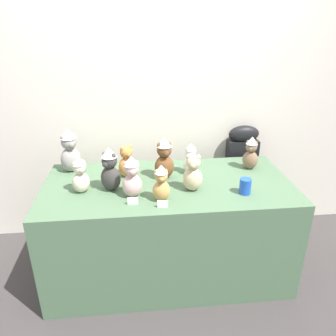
{
  "coord_description": "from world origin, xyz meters",
  "views": [
    {
      "loc": [
        -0.23,
        -1.9,
        1.88
      ],
      "look_at": [
        0.0,
        0.25,
        0.92
      ],
      "focal_mm": 34.95,
      "sensor_mm": 36.0,
      "label": 1
    }
  ],
  "objects_px": {
    "instrument_case": "(240,178)",
    "teddy_bear_mocha": "(251,153)",
    "party_cup_blue": "(245,186)",
    "teddy_bear_cream": "(80,175)",
    "display_table": "(168,228)",
    "teddy_bear_ginger": "(127,162)",
    "teddy_bear_chestnut": "(164,159)",
    "teddy_bear_charcoal": "(110,170)",
    "teddy_bear_snow": "(190,159)",
    "teddy_bear_honey": "(161,183)",
    "teddy_bear_ash": "(70,151)",
    "teddy_bear_sand": "(193,174)",
    "teddy_bear_blush": "(132,177)"
  },
  "relations": [
    {
      "from": "instrument_case",
      "to": "teddy_bear_mocha",
      "type": "height_order",
      "value": "teddy_bear_mocha"
    },
    {
      "from": "party_cup_blue",
      "to": "teddy_bear_cream",
      "type": "bearing_deg",
      "value": 172.91
    },
    {
      "from": "display_table",
      "to": "teddy_bear_ginger",
      "type": "bearing_deg",
      "value": 153.14
    },
    {
      "from": "display_table",
      "to": "teddy_bear_chestnut",
      "type": "distance_m",
      "value": 0.56
    },
    {
      "from": "instrument_case",
      "to": "teddy_bear_chestnut",
      "type": "height_order",
      "value": "teddy_bear_chestnut"
    },
    {
      "from": "instrument_case",
      "to": "teddy_bear_cream",
      "type": "distance_m",
      "value": 1.56
    },
    {
      "from": "instrument_case",
      "to": "teddy_bear_charcoal",
      "type": "relative_size",
      "value": 3.27
    },
    {
      "from": "teddy_bear_ginger",
      "to": "teddy_bear_snow",
      "type": "height_order",
      "value": "teddy_bear_ginger"
    },
    {
      "from": "teddy_bear_ginger",
      "to": "teddy_bear_honey",
      "type": "height_order",
      "value": "teddy_bear_honey"
    },
    {
      "from": "teddy_bear_snow",
      "to": "teddy_bear_ash",
      "type": "bearing_deg",
      "value": 139.98
    },
    {
      "from": "teddy_bear_sand",
      "to": "teddy_bear_blush",
      "type": "relative_size",
      "value": 0.91
    },
    {
      "from": "teddy_bear_chestnut",
      "to": "teddy_bear_honey",
      "type": "height_order",
      "value": "teddy_bear_chestnut"
    },
    {
      "from": "teddy_bear_sand",
      "to": "party_cup_blue",
      "type": "relative_size",
      "value": 2.46
    },
    {
      "from": "teddy_bear_ginger",
      "to": "teddy_bear_snow",
      "type": "bearing_deg",
      "value": -24.68
    },
    {
      "from": "teddy_bear_ash",
      "to": "teddy_bear_blush",
      "type": "distance_m",
      "value": 0.67
    },
    {
      "from": "teddy_bear_snow",
      "to": "teddy_bear_cream",
      "type": "relative_size",
      "value": 0.93
    },
    {
      "from": "teddy_bear_honey",
      "to": "teddy_bear_snow",
      "type": "bearing_deg",
      "value": 57.15
    },
    {
      "from": "instrument_case",
      "to": "teddy_bear_ash",
      "type": "height_order",
      "value": "teddy_bear_ash"
    },
    {
      "from": "party_cup_blue",
      "to": "instrument_case",
      "type": "bearing_deg",
      "value": 73.39
    },
    {
      "from": "teddy_bear_blush",
      "to": "party_cup_blue",
      "type": "xyz_separation_m",
      "value": [
        0.77,
        -0.04,
        -0.09
      ]
    },
    {
      "from": "teddy_bear_chestnut",
      "to": "teddy_bear_snow",
      "type": "bearing_deg",
      "value": 4.46
    },
    {
      "from": "teddy_bear_chestnut",
      "to": "teddy_bear_blush",
      "type": "distance_m",
      "value": 0.36
    },
    {
      "from": "teddy_bear_mocha",
      "to": "teddy_bear_ash",
      "type": "bearing_deg",
      "value": -153.59
    },
    {
      "from": "display_table",
      "to": "teddy_bear_sand",
      "type": "bearing_deg",
      "value": -38.83
    },
    {
      "from": "teddy_bear_snow",
      "to": "display_table",
      "type": "bearing_deg",
      "value": -172.67
    },
    {
      "from": "teddy_bear_sand",
      "to": "teddy_bear_mocha",
      "type": "height_order",
      "value": "same"
    },
    {
      "from": "display_table",
      "to": "teddy_bear_snow",
      "type": "bearing_deg",
      "value": 38.62
    },
    {
      "from": "display_table",
      "to": "teddy_bear_charcoal",
      "type": "distance_m",
      "value": 0.69
    },
    {
      "from": "teddy_bear_ginger",
      "to": "party_cup_blue",
      "type": "height_order",
      "value": "teddy_bear_ginger"
    },
    {
      "from": "teddy_bear_ash",
      "to": "party_cup_blue",
      "type": "xyz_separation_m",
      "value": [
        1.25,
        -0.51,
        -0.12
      ]
    },
    {
      "from": "teddy_bear_mocha",
      "to": "teddy_bear_snow",
      "type": "distance_m",
      "value": 0.49
    },
    {
      "from": "instrument_case",
      "to": "teddy_bear_honey",
      "type": "bearing_deg",
      "value": -135.83
    },
    {
      "from": "teddy_bear_sand",
      "to": "teddy_bear_cream",
      "type": "bearing_deg",
      "value": -169.42
    },
    {
      "from": "teddy_bear_cream",
      "to": "teddy_bear_mocha",
      "type": "bearing_deg",
      "value": -17.19
    },
    {
      "from": "instrument_case",
      "to": "teddy_bear_ash",
      "type": "relative_size",
      "value": 2.98
    },
    {
      "from": "teddy_bear_mocha",
      "to": "display_table",
      "type": "bearing_deg",
      "value": -133.78
    },
    {
      "from": "teddy_bear_ginger",
      "to": "teddy_bear_charcoal",
      "type": "relative_size",
      "value": 0.78
    },
    {
      "from": "teddy_bear_sand",
      "to": "teddy_bear_snow",
      "type": "bearing_deg",
      "value": 98.08
    },
    {
      "from": "teddy_bear_cream",
      "to": "teddy_bear_blush",
      "type": "bearing_deg",
      "value": -44.53
    },
    {
      "from": "teddy_bear_charcoal",
      "to": "teddy_bear_snow",
      "type": "xyz_separation_m",
      "value": [
        0.6,
        0.21,
        -0.03
      ]
    },
    {
      "from": "teddy_bear_honey",
      "to": "instrument_case",
      "type": "bearing_deg",
      "value": 45.16
    },
    {
      "from": "teddy_bear_cream",
      "to": "instrument_case",
      "type": "bearing_deg",
      "value": -3.49
    },
    {
      "from": "teddy_bear_sand",
      "to": "teddy_bear_charcoal",
      "type": "xyz_separation_m",
      "value": [
        -0.57,
        0.07,
        0.03
      ]
    },
    {
      "from": "teddy_bear_mocha",
      "to": "teddy_bear_cream",
      "type": "height_order",
      "value": "teddy_bear_mocha"
    },
    {
      "from": "instrument_case",
      "to": "teddy_bear_charcoal",
      "type": "bearing_deg",
      "value": -152.33
    },
    {
      "from": "teddy_bear_sand",
      "to": "teddy_bear_charcoal",
      "type": "distance_m",
      "value": 0.57
    },
    {
      "from": "teddy_bear_blush",
      "to": "teddy_bear_ginger",
      "type": "bearing_deg",
      "value": 89.61
    },
    {
      "from": "teddy_bear_chestnut",
      "to": "teddy_bear_ash",
      "type": "xyz_separation_m",
      "value": [
        -0.72,
        0.21,
        0.01
      ]
    },
    {
      "from": "teddy_bear_sand",
      "to": "teddy_bear_chestnut",
      "type": "bearing_deg",
      "value": 143.9
    },
    {
      "from": "teddy_bear_honey",
      "to": "teddy_bear_ash",
      "type": "relative_size",
      "value": 0.73
    }
  ]
}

